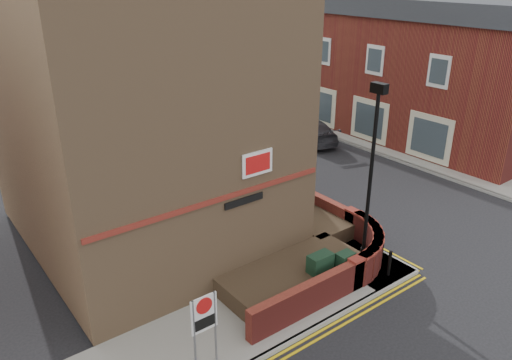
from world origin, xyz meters
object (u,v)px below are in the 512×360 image
object	(u,v)px
utility_cabinet_large	(320,271)
zone_sign	(204,320)
lamppost	(370,181)
silver_car_near	(215,146)

from	to	relation	value
utility_cabinet_large	zone_sign	bearing A→B (deg)	-170.31
lamppost	utility_cabinet_large	xyz separation A→B (m)	(-1.90, 0.10, -2.62)
utility_cabinet_large	zone_sign	distance (m)	4.86
lamppost	utility_cabinet_large	bearing A→B (deg)	176.99
lamppost	utility_cabinet_large	distance (m)	3.24
zone_sign	silver_car_near	distance (m)	15.52
silver_car_near	lamppost	bearing A→B (deg)	-89.16
utility_cabinet_large	silver_car_near	distance (m)	12.69
utility_cabinet_large	lamppost	bearing A→B (deg)	-3.01
lamppost	zone_sign	world-z (taller)	lamppost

